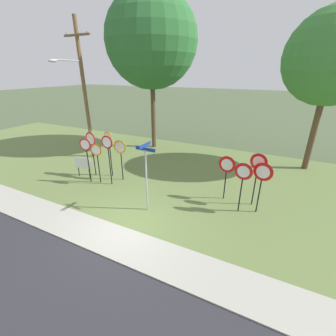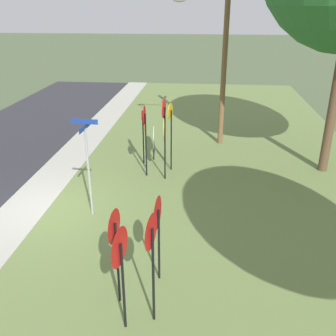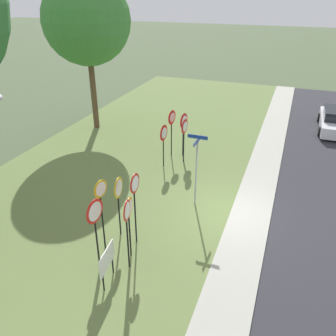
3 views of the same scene
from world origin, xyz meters
The scene contains 17 objects.
ground_plane centered at (0.00, 0.00, 0.00)m, with size 160.00×160.00×0.00m, color #4C5B3D.
sidewalk_strip centered at (0.00, -0.80, 0.03)m, with size 44.00×1.60×0.06m, color #ADAA9E.
grass_median centered at (0.00, 6.00, 0.02)m, with size 44.00×12.00×0.04m, color olive.
stop_sign_near_left centered at (-4.68, 3.37, 2.01)m, with size 0.79×0.12×2.68m.
stop_sign_near_right centered at (-3.71, 2.71, 1.70)m, with size 0.67×0.15×2.31m.
stop_sign_far_left centered at (-2.78, 3.57, 1.79)m, with size 0.76×0.12×2.40m.
stop_sign_far_center centered at (-3.68, 3.73, 2.00)m, with size 0.62×0.14×2.75m.
stop_sign_far_right centered at (-2.99, 2.82, 2.07)m, with size 0.70×0.10×2.80m.
stop_sign_center_tall centered at (-4.25, 2.51, 1.91)m, with size 0.67×0.14×2.58m.
yield_sign_near_left centered at (3.90, 3.25, 1.80)m, with size 0.76×0.13×2.36m.
yield_sign_near_right centered at (4.37, 4.10, 1.97)m, with size 0.75×0.17×2.58m.
yield_sign_far_left centered at (3.03, 4.05, 1.71)m, with size 0.82×0.13×2.25m.
yield_sign_far_right centered at (4.64, 3.53, 1.83)m, with size 0.81×0.18×2.40m.
street_name_post centered at (0.14, 1.55, 1.91)m, with size 0.96×0.82×3.16m.
notice_board centered at (-5.06, 2.86, 0.87)m, with size 1.10×0.16×1.25m.
oak_tree_right centered at (6.87, 10.25, 6.56)m, with size 5.14×5.14×9.11m.
parked_sedan_distant centered at (11.72, -4.40, 0.65)m, with size 4.65×1.90×1.39m.
Camera 3 is at (-12.21, -1.75, 8.34)m, focal length 37.85 mm.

